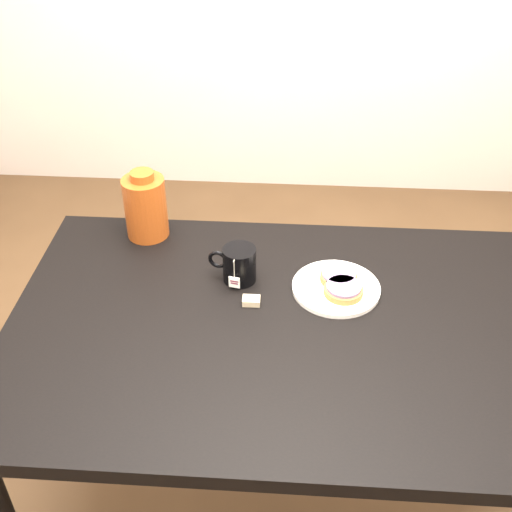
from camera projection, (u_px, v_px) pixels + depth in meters
name	position (u px, v px, depth m)	size (l,w,h in m)	color
ground_plane	(280.00, 499.00, 2.04)	(4.00, 4.00, 0.00)	brown
table	(286.00, 348.00, 1.64)	(1.40, 0.90, 0.75)	black
plate	(336.00, 287.00, 1.69)	(0.23, 0.23, 0.02)	white
bagel_back	(339.00, 276.00, 1.70)	(0.13, 0.13, 0.03)	brown
bagel_front	(343.00, 290.00, 1.66)	(0.13, 0.13, 0.03)	brown
mug	(239.00, 264.00, 1.71)	(0.14, 0.10, 0.10)	black
teabag_pouch	(251.00, 301.00, 1.65)	(0.04, 0.03, 0.02)	#C6B793
bagel_package	(146.00, 206.00, 1.85)	(0.13, 0.13, 0.21)	#68270D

